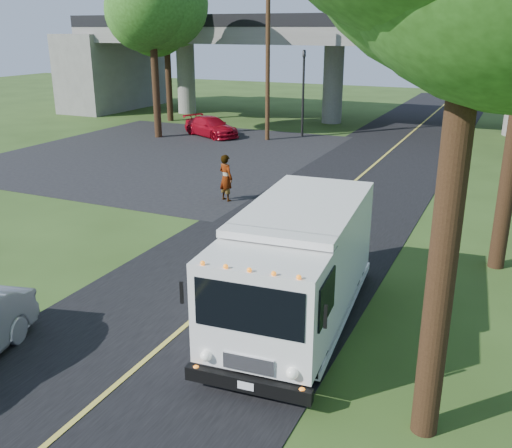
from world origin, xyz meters
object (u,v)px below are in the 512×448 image
Objects in this scene: tree_left_lot at (152,1)px; pedestrian at (226,178)px; red_sedan at (211,127)px; utility_pole at (268,61)px; tree_left_far at (167,12)px; step_van at (297,263)px; traffic_signal at (303,84)px.

tree_left_lot reaches higher than pedestrian.
tree_left_lot is 2.53× the size of red_sedan.
utility_pole is 10.45m from tree_left_far.
tree_left_far is (-9.29, 3.84, 2.86)m from utility_pole.
utility_pole is 1.36× the size of step_van.
pedestrian is at bearing -123.98° from red_sedan.
traffic_signal is 1.25× the size of red_sedan.
utility_pole is 7.43m from tree_left_lot.
utility_pole is at bearing 18.97° from tree_left_lot.
tree_left_lot reaches higher than tree_left_far.
pedestrian is (12.99, -16.26, -6.53)m from tree_left_far.
step_van is (9.69, -20.43, -3.12)m from utility_pole.
tree_left_far reaches higher than utility_pole.
tree_left_lot is at bearing 149.49° from red_sedan.
tree_left_far is 31.39m from step_van.
utility_pole is 2.17× the size of red_sedan.
pedestrian is at bearing -51.36° from tree_left_far.
utility_pole is 0.91× the size of tree_left_far.
tree_left_far is 1.49× the size of step_van.
red_sedan is 14.16m from pedestrian.
traffic_signal is 10.01m from tree_left_lot.
red_sedan is (-3.68, -0.34, -3.99)m from utility_pole.
utility_pole is 22.83m from step_van.
step_van is 24.15m from red_sedan.
pedestrian is (3.70, -12.42, -3.68)m from utility_pole.
traffic_signal is 2.83× the size of pedestrian.
utility_pole reaches higher than pedestrian.
traffic_signal is 6.25m from red_sedan.
pedestrian is at bearing 121.92° from step_van.
traffic_signal is 23.94m from step_van.
pedestrian is (9.99, -10.26, -6.98)m from tree_left_lot.
utility_pole is at bearing -126.87° from traffic_signal.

